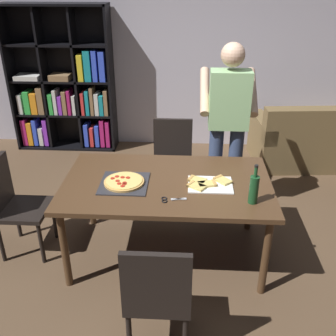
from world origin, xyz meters
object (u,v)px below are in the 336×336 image
at_px(dining_table, 167,189).
at_px(pepperoni_pizza_on_tray, 124,182).
at_px(chair_left_end, 13,201).
at_px(wine_bottle, 254,189).
at_px(bookshelf, 65,89).
at_px(chair_far_side, 172,156).
at_px(chair_near_camera, 158,292).
at_px(kitchen_scissors, 169,199).
at_px(person_serving_pizza, 228,122).
at_px(couch, 320,142).

height_order(dining_table, pepperoni_pizza_on_tray, pepperoni_pizza_on_tray).
relative_size(chair_left_end, pepperoni_pizza_on_tray, 2.31).
bearing_deg(pepperoni_pizza_on_tray, wine_bottle, -12.77).
bearing_deg(bookshelf, chair_far_side, -41.54).
height_order(chair_near_camera, wine_bottle, wine_bottle).
xyz_separation_m(chair_near_camera, kitchen_scissors, (0.04, 0.71, 0.24)).
relative_size(person_serving_pizza, kitchen_scissors, 8.90).
distance_m(dining_table, wine_bottle, 0.75).
relative_size(wine_bottle, kitchen_scissors, 1.61).
bearing_deg(dining_table, chair_left_end, 180.00).
bearing_deg(pepperoni_pizza_on_tray, couch, 42.21).
bearing_deg(dining_table, person_serving_pizza, 54.91).
bearing_deg(person_serving_pizza, chair_left_end, -157.64).
relative_size(chair_far_side, pepperoni_pizza_on_tray, 2.31).
bearing_deg(chair_near_camera, person_serving_pizza, 72.89).
distance_m(pepperoni_pizza_on_tray, kitchen_scissors, 0.45).
xyz_separation_m(chair_far_side, bookshelf, (-1.56, 1.38, 0.33)).
distance_m(chair_far_side, bookshelf, 2.11).
xyz_separation_m(dining_table, bookshelf, (-1.56, 2.38, 0.16)).
distance_m(couch, person_serving_pizza, 1.95).
height_order(pepperoni_pizza_on_tray, wine_bottle, wine_bottle).
distance_m(couch, pepperoni_pizza_on_tray, 3.08).
relative_size(pepperoni_pizza_on_tray, wine_bottle, 1.23).
distance_m(chair_near_camera, person_serving_pizza, 1.92).
height_order(couch, kitchen_scissors, couch).
distance_m(chair_left_end, pepperoni_pizza_on_tray, 1.03).
relative_size(chair_far_side, person_serving_pizza, 0.51).
bearing_deg(person_serving_pizza, pepperoni_pizza_on_tray, -136.95).
bearing_deg(pepperoni_pizza_on_tray, person_serving_pizza, 43.05).
bearing_deg(wine_bottle, person_serving_pizza, 96.12).
bearing_deg(chair_left_end, chair_far_side, 36.57).
xyz_separation_m(chair_near_camera, person_serving_pizza, (0.55, 1.78, 0.49)).
bearing_deg(chair_left_end, couch, 31.41).
height_order(chair_far_side, kitchen_scissors, chair_far_side).
xyz_separation_m(chair_near_camera, wine_bottle, (0.66, 0.71, 0.36)).
height_order(chair_left_end, pepperoni_pizza_on_tray, chair_left_end).
bearing_deg(pepperoni_pizza_on_tray, chair_left_end, 176.70).
relative_size(dining_table, couch, 0.98).
height_order(chair_left_end, kitchen_scissors, chair_left_end).
xyz_separation_m(chair_far_side, wine_bottle, (0.66, -1.29, 0.36)).
distance_m(dining_table, chair_near_camera, 1.01).
xyz_separation_m(pepperoni_pizza_on_tray, wine_bottle, (1.01, -0.23, 0.10)).
height_order(wine_bottle, kitchen_scissors, wine_bottle).
height_order(chair_left_end, couch, chair_left_end).
bearing_deg(couch, dining_table, -133.80).
height_order(chair_near_camera, person_serving_pizza, person_serving_pizza).
relative_size(chair_left_end, person_serving_pizza, 0.51).
distance_m(chair_left_end, kitchen_scissors, 1.43).
bearing_deg(chair_far_side, person_serving_pizza, -21.90).
bearing_deg(couch, wine_bottle, -118.67).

